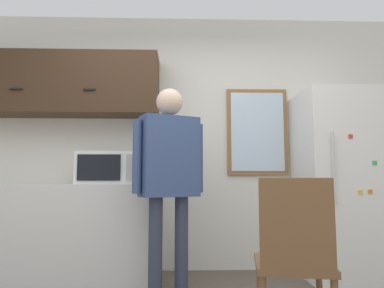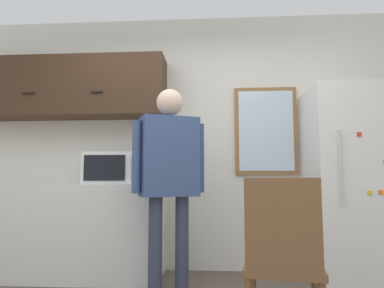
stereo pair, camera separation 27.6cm
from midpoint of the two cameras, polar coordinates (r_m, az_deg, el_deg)
name	(u,v)px [view 2 (the right image)]	position (r m, az deg, el deg)	size (l,w,h in m)	color
back_wall	(186,140)	(3.68, 1.08, 0.64)	(6.00, 0.06, 2.70)	silver
counter	(60,230)	(3.61, -19.15, -13.35)	(2.00, 0.63, 0.88)	silver
upper_cabinets	(71,88)	(3.83, -17.62, 8.87)	(2.00, 0.38, 0.63)	#3D2819
microwave	(116,168)	(3.38, -10.31, -4.03)	(0.55, 0.41, 0.30)	white
person	(169,167)	(2.81, -1.01, -3.83)	(0.57, 0.39, 1.68)	#33384C
refrigerator	(348,184)	(3.54, 26.66, -5.95)	(0.69, 0.72, 1.78)	white
chair	(283,255)	(2.11, 18.76, -17.11)	(0.51, 0.51, 0.94)	brown
window	(266,131)	(3.70, 14.30, 2.17)	(0.65, 0.05, 0.92)	olive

